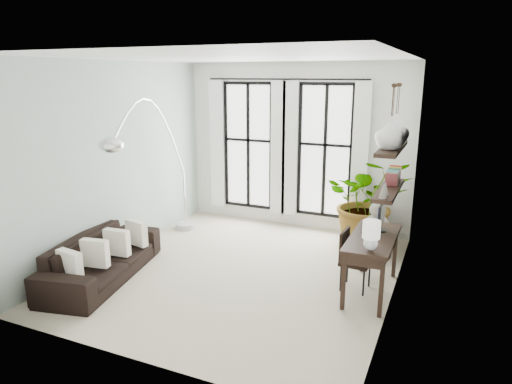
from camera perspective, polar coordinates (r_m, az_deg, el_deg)
The scene contains 16 objects.
floor at distance 7.19m, azimuth -1.85°, elevation -9.89°, with size 5.00×5.00×0.00m, color #BAAF94.
ceiling at distance 6.55m, azimuth -2.08°, elevation 16.52°, with size 5.00×5.00×0.00m, color white.
wall_left at distance 7.91m, azimuth -16.86°, elevation 3.92°, with size 5.00×5.00×0.00m, color #9FB1A6.
wall_right at distance 6.09m, azimuth 17.52°, elevation 0.83°, with size 5.00×5.00×0.00m, color white.
wall_back at distance 8.97m, azimuth 4.98°, elevation 5.68°, with size 4.50×4.50×0.00m, color white.
windows at distance 8.98m, azimuth 3.62°, elevation 5.45°, with size 3.26×0.13×2.65m.
wall_shelves at distance 6.21m, azimuth 16.47°, elevation 2.37°, with size 0.25×1.30×0.60m.
sofa at distance 7.22m, azimuth -18.69°, elevation -7.75°, with size 2.24×0.88×0.65m, color black.
throw_pillows at distance 7.10m, azimuth -18.20°, elevation -6.61°, with size 0.40×1.52×0.40m.
plant at distance 8.29m, azimuth 13.77°, elevation -1.12°, with size 1.43×1.24×1.59m, color #2D7228.
desk at distance 6.41m, azimuth 14.28°, elevation -6.08°, with size 0.59×1.40×1.22m.
desk_chair at distance 6.62m, azimuth 11.77°, elevation -7.82°, with size 0.43×0.43×0.85m.
arc_lamp at distance 7.66m, azimuth -12.94°, elevation 7.22°, with size 0.77×2.77×2.62m.
buddha at distance 7.88m, azimuth 14.77°, elevation -5.06°, with size 0.52×0.52×0.94m.
vase_a at distance 5.84m, azimuth 16.47°, elevation 7.00°, with size 0.37×0.37×0.38m, color white.
vase_b at distance 6.23m, azimuth 16.96°, elevation 7.41°, with size 0.37×0.37×0.38m, color white.
Camera 1 is at (2.84, -5.90, 2.97)m, focal length 32.00 mm.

